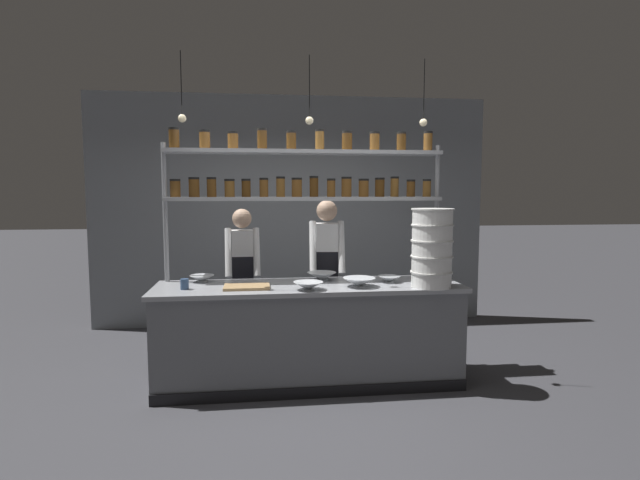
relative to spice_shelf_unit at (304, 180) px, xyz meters
name	(u,v)px	position (x,y,z in m)	size (l,w,h in m)	color
ground_plane	(309,382)	(0.01, -0.33, -1.88)	(40.00, 40.00, 0.00)	#3D3D42
back_wall	(292,211)	(0.01, 1.83, -0.37)	(5.19, 0.12, 3.01)	gray
prep_counter	(309,334)	(0.01, -0.33, -1.42)	(2.79, 0.76, 0.92)	slate
spice_shelf_unit	(304,180)	(0.00, 0.00, 0.00)	(2.67, 0.28, 2.36)	#999BA0
chef_left	(243,274)	(-0.61, 0.44, -0.97)	(0.37, 0.29, 1.59)	black
chef_center	(327,269)	(0.26, 0.23, -0.91)	(0.38, 0.30, 1.68)	black
container_stack	(432,248)	(1.08, -0.57, -0.61)	(0.37, 0.37, 0.70)	white
cutting_board	(247,287)	(-0.55, -0.43, -0.95)	(0.40, 0.26, 0.02)	#A88456
prep_bowl_near_left	(308,286)	(-0.02, -0.58, -0.92)	(0.26, 0.26, 0.07)	silver
prep_bowl_center_front	(389,279)	(0.77, -0.30, -0.93)	(0.21, 0.21, 0.06)	#B2B7BC
prep_bowl_center_back	(359,282)	(0.45, -0.48, -0.92)	(0.29, 0.29, 0.08)	silver
prep_bowl_near_right	(322,276)	(0.16, -0.12, -0.92)	(0.28, 0.28, 0.08)	silver
prep_bowl_far_left	(202,279)	(-0.97, -0.07, -0.93)	(0.23, 0.23, 0.06)	silver
serving_cup_front	(185,284)	(-1.08, -0.42, -0.91)	(0.07, 0.07, 0.09)	#334C70
pendant_light_row	(307,117)	(0.00, -0.33, 0.54)	(2.21, 0.07, 0.60)	black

